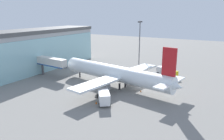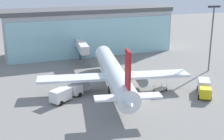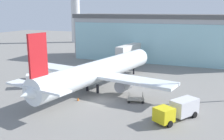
% 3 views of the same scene
% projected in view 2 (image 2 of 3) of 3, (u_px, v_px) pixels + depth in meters
% --- Properties ---
extents(ground, '(240.00, 240.00, 0.00)m').
position_uv_depth(ground, '(138.00, 97.00, 61.26)').
color(ground, gray).
extents(terminal_building, '(51.39, 14.76, 13.67)m').
position_uv_depth(terminal_building, '(89.00, 31.00, 95.23)').
color(terminal_building, '#ACACAC').
rests_on(terminal_building, ground).
extents(jet_bridge, '(3.18, 11.84, 5.88)m').
position_uv_depth(jet_bridge, '(82.00, 47.00, 83.66)').
color(jet_bridge, silver).
rests_on(jet_bridge, ground).
extents(apron_light_mast, '(3.20, 0.40, 16.19)m').
position_uv_depth(apron_light_mast, '(212.00, 32.00, 75.63)').
color(apron_light_mast, '#59595E').
rests_on(apron_light_mast, ground).
extents(airplane, '(31.32, 36.88, 11.82)m').
position_uv_depth(airplane, '(113.00, 73.00, 64.62)').
color(airplane, white).
rests_on(airplane, ground).
extents(catering_truck, '(7.13, 6.19, 2.65)m').
position_uv_depth(catering_truck, '(66.00, 93.00, 59.46)').
color(catering_truck, silver).
rests_on(catering_truck, ground).
extents(fuel_truck, '(5.52, 7.43, 2.65)m').
position_uv_depth(fuel_truck, '(204.00, 88.00, 62.42)').
color(fuel_truck, yellow).
rests_on(fuel_truck, ground).
extents(baggage_cart, '(3.18, 2.47, 1.50)m').
position_uv_depth(baggage_cart, '(160.00, 89.00, 64.40)').
color(baggage_cart, '#9E998C').
rests_on(baggage_cart, ground).
extents(safety_cone_nose, '(0.36, 0.36, 0.55)m').
position_uv_depth(safety_cone_nose, '(124.00, 101.00, 58.90)').
color(safety_cone_nose, orange).
rests_on(safety_cone_nose, ground).
extents(safety_cone_wingtip, '(0.36, 0.36, 0.55)m').
position_uv_depth(safety_cone_wingtip, '(57.00, 98.00, 60.21)').
color(safety_cone_wingtip, orange).
rests_on(safety_cone_wingtip, ground).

